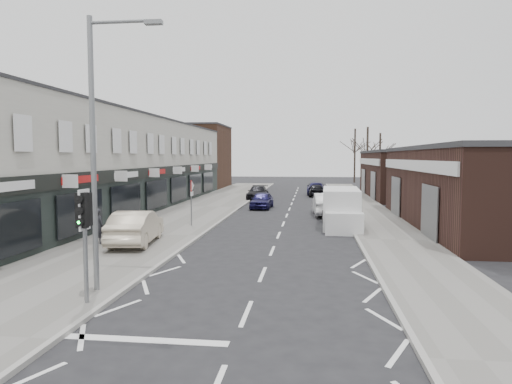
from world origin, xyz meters
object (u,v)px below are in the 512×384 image
(parked_car_right_c, at_px, (316,188))
(parked_car_left_b, at_px, (258,193))
(warning_sign, at_px, (192,190))
(parked_car_right_b, at_px, (316,190))
(parked_car_left_a, at_px, (262,200))
(white_van, at_px, (341,209))
(traffic_light, at_px, (84,219))
(pedestrian, at_px, (98,226))
(sedan_on_pavement, at_px, (136,227))
(street_lamp, at_px, (98,139))
(parked_car_right_a, at_px, (326,204))

(parked_car_right_c, bearing_deg, parked_car_left_b, 48.04)
(warning_sign, height_order, parked_car_right_b, warning_sign)
(warning_sign, xyz_separation_m, parked_car_left_a, (2.96, 10.19, -1.55))
(white_van, bearing_deg, parked_car_right_b, 95.37)
(traffic_light, xyz_separation_m, parked_car_right_c, (6.60, 37.84, -1.74))
(white_van, distance_m, parked_car_right_b, 20.61)
(traffic_light, xyz_separation_m, pedestrian, (-3.61, 8.14, -1.49))
(sedan_on_pavement, bearing_deg, parked_car_right_c, -113.09)
(white_van, bearing_deg, parked_car_left_a, 123.77)
(warning_sign, bearing_deg, white_van, 7.59)
(street_lamp, height_order, parked_car_left_a, street_lamp)
(parked_car_left_b, bearing_deg, parked_car_right_b, 35.97)
(parked_car_left_a, bearing_deg, white_van, -55.41)
(parked_car_right_a, xyz_separation_m, parked_car_right_c, (-0.50, 17.24, -0.10))
(white_van, bearing_deg, sedan_on_pavement, -142.68)
(white_van, bearing_deg, parked_car_right_c, 95.06)
(street_lamp, bearing_deg, traffic_light, -84.12)
(pedestrian, bearing_deg, parked_car_left_b, -77.69)
(sedan_on_pavement, distance_m, parked_car_right_b, 28.70)
(pedestrian, bearing_deg, traffic_light, 137.31)
(sedan_on_pavement, distance_m, parked_car_right_c, 30.72)
(street_lamp, xyz_separation_m, parked_car_left_a, (2.33, 22.99, -3.97))
(parked_car_left_b, bearing_deg, traffic_light, -91.64)
(white_van, height_order, parked_car_left_b, white_van)
(parked_car_left_b, distance_m, parked_car_right_a, 12.65)
(warning_sign, bearing_deg, parked_car_right_c, 72.84)
(pedestrian, bearing_deg, sedan_on_pavement, -151.23)
(parked_car_left_a, bearing_deg, pedestrian, -107.04)
(pedestrian, height_order, parked_car_left_a, pedestrian)
(pedestrian, bearing_deg, parked_car_right_b, -86.92)
(parked_car_left_a, bearing_deg, parked_car_right_b, 71.94)
(parked_car_right_a, height_order, parked_car_right_b, parked_car_right_a)
(white_van, bearing_deg, warning_sign, -170.38)
(warning_sign, xyz_separation_m, pedestrian, (-2.85, -5.87, -1.27))
(sedan_on_pavement, bearing_deg, parked_car_left_b, -104.08)
(parked_car_right_a, height_order, parked_car_right_c, parked_car_right_a)
(traffic_light, relative_size, pedestrian, 1.91)
(warning_sign, height_order, sedan_on_pavement, warning_sign)
(street_lamp, distance_m, parked_car_right_b, 35.38)
(sedan_on_pavement, relative_size, parked_car_left_b, 1.04)
(pedestrian, xyz_separation_m, parked_car_right_b, (10.21, 27.58, -0.27))
(traffic_light, xyz_separation_m, parked_car_right_b, (6.60, 35.73, -1.76))
(warning_sign, relative_size, parked_car_left_b, 0.61)
(sedan_on_pavement, xyz_separation_m, parked_car_right_b, (8.47, 27.42, -0.23))
(parked_car_left_b, relative_size, parked_car_right_c, 0.95)
(traffic_light, bearing_deg, parked_car_right_a, 71.00)
(street_lamp, relative_size, warning_sign, 2.96)
(sedan_on_pavement, relative_size, parked_car_right_b, 1.20)
(pedestrian, relative_size, parked_car_right_b, 0.42)
(white_van, xyz_separation_m, parked_car_left_b, (-6.80, 16.53, -0.41))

